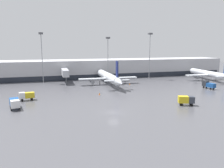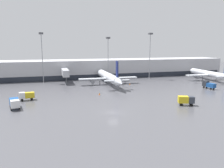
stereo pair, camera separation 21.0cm
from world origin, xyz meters
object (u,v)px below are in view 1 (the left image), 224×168
at_px(traffic_cone_0, 130,84).
at_px(traffic_cone_1, 99,94).
at_px(apron_light_mast_2, 41,44).
at_px(parked_jet_2, 209,74).
at_px(service_truck_2, 186,100).
at_px(parked_jet_1, 108,77).
at_px(apron_light_mast_4, 150,44).
at_px(apron_light_mast_5, 108,47).
at_px(service_truck_0, 27,95).
at_px(service_truck_3, 208,85).
at_px(service_truck_1, 15,103).

height_order(traffic_cone_0, traffic_cone_1, traffic_cone_1).
bearing_deg(apron_light_mast_2, parked_jet_2, -11.03).
xyz_separation_m(service_truck_2, traffic_cone_1, (-19.75, 19.14, -1.21)).
bearing_deg(traffic_cone_0, parked_jet_1, 158.61).
xyz_separation_m(parked_jet_1, traffic_cone_1, (-8.19, -18.70, -2.82)).
height_order(parked_jet_1, apron_light_mast_4, apron_light_mast_4).
bearing_deg(apron_light_mast_5, apron_light_mast_2, -178.32).
bearing_deg(traffic_cone_0, service_truck_2, -84.72).
bearing_deg(apron_light_mast_2, service_truck_0, -97.42).
bearing_deg(traffic_cone_1, service_truck_2, -44.10).
bearing_deg(service_truck_3, parked_jet_2, -48.80).
bearing_deg(apron_light_mast_4, apron_light_mast_5, 171.41).
bearing_deg(traffic_cone_0, apron_light_mast_5, 106.87).
height_order(service_truck_2, service_truck_3, service_truck_3).
bearing_deg(traffic_cone_1, service_truck_3, -1.63).
relative_size(parked_jet_2, service_truck_3, 6.15).
bearing_deg(parked_jet_1, apron_light_mast_4, -66.17).
bearing_deg(apron_light_mast_4, service_truck_1, -145.86).
relative_size(traffic_cone_1, apron_light_mast_2, 0.03).
bearing_deg(parked_jet_2, traffic_cone_0, 95.91).
height_order(parked_jet_2, service_truck_0, parked_jet_2).
relative_size(parked_jet_1, traffic_cone_0, 64.46).
bearing_deg(apron_light_mast_2, traffic_cone_0, -24.05).
distance_m(service_truck_1, traffic_cone_0, 48.17).
relative_size(parked_jet_2, traffic_cone_1, 46.23).
bearing_deg(service_truck_1, apron_light_mast_5, 126.38).
distance_m(traffic_cone_1, apron_light_mast_2, 39.47).
bearing_deg(service_truck_3, apron_light_mast_2, 52.99).
height_order(parked_jet_2, traffic_cone_0, parked_jet_2).
height_order(service_truck_0, traffic_cone_0, service_truck_0).
height_order(traffic_cone_1, apron_light_mast_4, apron_light_mast_4).
relative_size(service_truck_0, traffic_cone_0, 7.74).
distance_m(parked_jet_1, traffic_cone_0, 9.44).
xyz_separation_m(traffic_cone_0, traffic_cone_1, (-16.56, -15.42, 0.07)).
bearing_deg(service_truck_2, service_truck_0, 178.37).
distance_m(apron_light_mast_4, apron_light_mast_5, 20.52).
relative_size(traffic_cone_0, apron_light_mast_2, 0.03).
bearing_deg(apron_light_mast_4, apron_light_mast_2, 177.50).
relative_size(parked_jet_1, apron_light_mast_4, 1.68).
xyz_separation_m(service_truck_1, service_truck_2, (44.38, -9.62, -0.01)).
relative_size(service_truck_3, apron_light_mast_5, 0.27).
bearing_deg(parked_jet_2, apron_light_mast_2, 83.56).
height_order(parked_jet_1, service_truck_2, parked_jet_1).
bearing_deg(parked_jet_2, service_truck_2, 138.45).
bearing_deg(apron_light_mast_5, service_truck_1, -131.22).
distance_m(apron_light_mast_2, apron_light_mast_5, 29.86).
relative_size(service_truck_1, traffic_cone_0, 9.51).
bearing_deg(service_truck_0, service_truck_1, 66.19).
bearing_deg(traffic_cone_1, service_truck_0, -177.23).
distance_m(service_truck_1, traffic_cone_1, 26.43).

